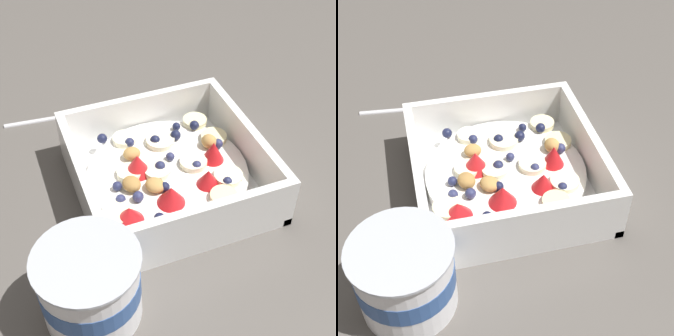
% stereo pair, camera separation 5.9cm
% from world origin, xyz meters
% --- Properties ---
extents(ground_plane, '(2.40, 2.40, 0.00)m').
position_xyz_m(ground_plane, '(0.00, 0.00, 0.00)').
color(ground_plane, '#56514C').
extents(fruit_bowl, '(0.21, 0.21, 0.07)m').
position_xyz_m(fruit_bowl, '(-0.02, 0.01, 0.02)').
color(fruit_bowl, white).
rests_on(fruit_bowl, ground).
extents(spoon, '(0.04, 0.17, 0.01)m').
position_xyz_m(spoon, '(0.16, 0.05, 0.00)').
color(spoon, silver).
rests_on(spoon, ground).
extents(yogurt_cup, '(0.10, 0.10, 0.08)m').
position_xyz_m(yogurt_cup, '(-0.15, 0.14, 0.04)').
color(yogurt_cup, white).
rests_on(yogurt_cup, ground).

